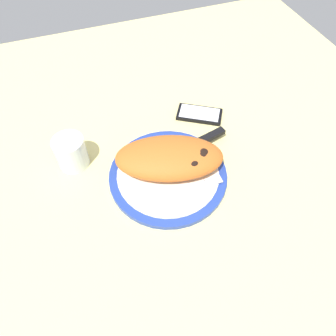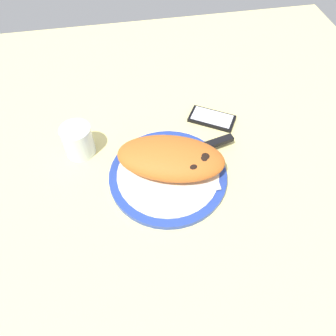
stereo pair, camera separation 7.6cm
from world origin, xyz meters
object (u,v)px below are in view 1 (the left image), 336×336
Objects in this scene: fork at (195,186)px; knife at (197,144)px; water_glass at (72,154)px; calzone at (169,158)px; plate at (168,175)px; smartphone at (199,114)px.

fork is 0.67× the size of knife.
water_glass is (-25.27, 18.09, 1.72)cm from fork.
water_glass is at bearing 154.67° from calzone.
plate is 24.21cm from water_glass.
water_glass reaches higher than knife.
plate is 1.00× the size of calzone.
plate is 1.71× the size of fork.
smartphone is at bearing 46.35° from calzone.
plate is 1.15× the size of knife.
calzone is 3.48× the size of water_glass.
knife is at bearing -116.80° from smartphone.
plate is 7.51cm from fork.
water_glass is (-36.47, -5.11, 2.99)cm from smartphone.
knife is at bearing 24.59° from calzone.
calzone is 2.05× the size of smartphone.
fork reaches higher than smartphone.
smartphone is (14.70, 15.41, -4.28)cm from calzone.
smartphone is at bearing 64.24° from fork.
smartphone is at bearing 7.98° from water_glass.
plate is at bearing -149.01° from knife.
knife is 1.78× the size of smartphone.
water_glass is at bearing 168.63° from knife.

